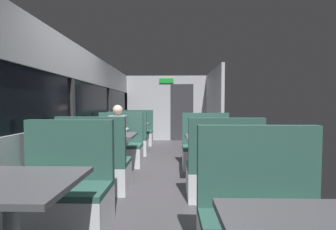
{
  "coord_description": "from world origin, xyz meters",
  "views": [
    {
      "loc": [
        0.22,
        -3.53,
        1.26
      ],
      "look_at": [
        0.08,
        2.85,
        0.97
      ],
      "focal_mm": 23.16,
      "sensor_mm": 36.0,
      "label": 1
    }
  ],
  "objects": [
    {
      "name": "ground_plane",
      "position": [
        0.0,
        0.0,
        -0.01
      ],
      "size": [
        3.3,
        9.2,
        0.02
      ],
      "primitive_type": "cube",
      "color": "#423F44"
    },
    {
      "name": "carriage_window_panel_left",
      "position": [
        -1.45,
        0.0,
        1.11
      ],
      "size": [
        0.09,
        8.48,
        2.3
      ],
      "color": "#B2B2B7",
      "rests_on": "ground_plane"
    },
    {
      "name": "carriage_end_bulkhead",
      "position": [
        0.06,
        4.19,
        1.14
      ],
      "size": [
        2.9,
        0.11,
        2.3
      ],
      "color": "#B2B2B7",
      "rests_on": "ground_plane"
    },
    {
      "name": "carriage_aisle_panel_right",
      "position": [
        1.45,
        3.0,
        1.15
      ],
      "size": [
        0.08,
        2.4,
        2.3
      ],
      "primitive_type": "cube",
      "color": "#B2B2B7",
      "rests_on": "ground_plane"
    },
    {
      "name": "dining_table_near_window",
      "position": [
        -0.89,
        -2.09,
        0.64
      ],
      "size": [
        0.9,
        0.7,
        0.74
      ],
      "color": "#9E9EA3",
      "rests_on": "ground_plane"
    },
    {
      "name": "bench_near_window_facing_entry",
      "position": [
        -0.89,
        -1.39,
        0.33
      ],
      "size": [
        0.95,
        0.5,
        1.1
      ],
      "color": "silver",
      "rests_on": "ground_plane"
    },
    {
      "name": "dining_table_mid_window",
      "position": [
        -0.89,
        0.25,
        0.64
      ],
      "size": [
        0.9,
        0.7,
        0.74
      ],
      "color": "#9E9EA3",
      "rests_on": "ground_plane"
    },
    {
      "name": "bench_mid_window_facing_end",
      "position": [
        -0.89,
        -0.45,
        0.33
      ],
      "size": [
        0.95,
        0.5,
        1.1
      ],
      "color": "silver",
      "rests_on": "ground_plane"
    },
    {
      "name": "bench_mid_window_facing_entry",
      "position": [
        -0.89,
        0.95,
        0.33
      ],
      "size": [
        0.95,
        0.5,
        1.1
      ],
      "color": "silver",
      "rests_on": "ground_plane"
    },
    {
      "name": "dining_table_far_window",
      "position": [
        -0.89,
        2.59,
        0.64
      ],
      "size": [
        0.9,
        0.7,
        0.74
      ],
      "color": "#9E9EA3",
      "rests_on": "ground_plane"
    },
    {
      "name": "bench_far_window_facing_end",
      "position": [
        -0.89,
        1.89,
        0.33
      ],
      "size": [
        0.95,
        0.5,
        1.1
      ],
      "color": "silver",
      "rests_on": "ground_plane"
    },
    {
      "name": "bench_far_window_facing_entry",
      "position": [
        -0.89,
        3.29,
        0.33
      ],
      "size": [
        0.95,
        0.5,
        1.1
      ],
      "color": "silver",
      "rests_on": "ground_plane"
    },
    {
      "name": "dining_table_rear_aisle",
      "position": [
        0.89,
        0.05,
        0.64
      ],
      "size": [
        0.9,
        0.7,
        0.74
      ],
      "color": "#9E9EA3",
      "rests_on": "ground_plane"
    },
    {
      "name": "bench_rear_aisle_facing_end",
      "position": [
        0.89,
        -0.65,
        0.33
      ],
      "size": [
        0.95,
        0.5,
        1.1
      ],
      "color": "silver",
      "rests_on": "ground_plane"
    },
    {
      "name": "bench_rear_aisle_facing_entry",
      "position": [
        0.89,
        0.75,
        0.33
      ],
      "size": [
        0.95,
        0.5,
        1.1
      ],
      "color": "silver",
      "rests_on": "ground_plane"
    },
    {
      "name": "seated_passenger",
      "position": [
        -0.89,
        0.88,
        0.54
      ],
      "size": [
        0.47,
        0.55,
        1.26
      ],
      "color": "#26262D",
      "rests_on": "ground_plane"
    },
    {
      "name": "coffee_cup_primary",
      "position": [
        -0.99,
        2.58,
        0.79
      ],
      "size": [
        0.07,
        0.07,
        0.09
      ],
      "color": "#26598C",
      "rests_on": "dining_table_far_window"
    }
  ]
}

